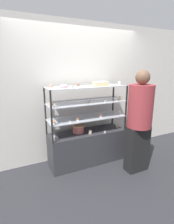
{
  "coord_description": "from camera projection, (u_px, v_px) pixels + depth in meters",
  "views": [
    {
      "loc": [
        -1.31,
        -2.75,
        1.8
      ],
      "look_at": [
        0.0,
        0.0,
        1.0
      ],
      "focal_mm": 28.0,
      "sensor_mm": 36.0,
      "label": 1
    }
  ],
  "objects": [
    {
      "name": "cupcake_5",
      "position": [
        100.0,
        115.0,
        3.18
      ],
      "size": [
        0.05,
        0.05,
        0.07
      ],
      "color": "white",
      "rests_on": "display_riser_lower"
    },
    {
      "name": "cupcake_6",
      "position": [
        119.0,
        112.0,
        3.4
      ],
      "size": [
        0.05,
        0.05,
        0.07
      ],
      "color": "white",
      "rests_on": "display_riser_lower"
    },
    {
      "name": "price_tag_3",
      "position": [
        73.0,
        87.0,
        2.7
      ],
      "size": [
        0.04,
        0.0,
        0.04
      ],
      "color": "white",
      "rests_on": "display_riser_upper"
    },
    {
      "name": "cupcake_9",
      "position": [
        119.0,
        98.0,
        3.3
      ],
      "size": [
        0.06,
        0.06,
        0.07
      ],
      "color": "#CCB28C",
      "rests_on": "display_riser_middle"
    },
    {
      "name": "cupcake_3",
      "position": [
        54.0,
        122.0,
        2.8
      ],
      "size": [
        0.05,
        0.05,
        0.07
      ],
      "color": "white",
      "rests_on": "display_riser_lower"
    },
    {
      "name": "price_tag_0",
      "position": [
        105.0,
        132.0,
        3.17
      ],
      "size": [
        0.04,
        0.0,
        0.04
      ],
      "color": "white",
      "rests_on": "display_base"
    },
    {
      "name": "cupcake_12",
      "position": [
        119.0,
        83.0,
        3.27
      ],
      "size": [
        0.05,
        0.05,
        0.06
      ],
      "color": "white",
      "rests_on": "display_riser_upper"
    },
    {
      "name": "display_riser_upper",
      "position": [
        87.0,
        87.0,
        3.04
      ],
      "size": [
        1.43,
        0.46,
        0.28
      ],
      "color": "black",
      "rests_on": "display_riser_middle"
    },
    {
      "name": "layer_cake_centerpiece",
      "position": [
        78.0,
        129.0,
        3.2
      ],
      "size": [
        0.21,
        0.21,
        0.14
      ],
      "color": "#C66660",
      "rests_on": "display_base"
    },
    {
      "name": "cupcake_0",
      "position": [
        54.0,
        138.0,
        2.89
      ],
      "size": [
        0.06,
        0.06,
        0.07
      ],
      "color": "#CCB28C",
      "rests_on": "display_base"
    },
    {
      "name": "display_riser_middle",
      "position": [
        87.0,
        103.0,
        3.11
      ],
      "size": [
        1.43,
        0.46,
        0.28
      ],
      "color": "black",
      "rests_on": "display_riser_lower"
    },
    {
      "name": "cupcake_2",
      "position": [
        117.0,
        126.0,
        3.47
      ],
      "size": [
        0.06,
        0.06,
        0.07
      ],
      "color": "#CCB28C",
      "rests_on": "display_base"
    },
    {
      "name": "cupcake_11",
      "position": [
        78.0,
        86.0,
        2.85
      ],
      "size": [
        0.05,
        0.05,
        0.06
      ],
      "color": "white",
      "rests_on": "display_riser_upper"
    },
    {
      "name": "display_base",
      "position": [
        87.0,
        147.0,
        3.33
      ],
      "size": [
        1.43,
        0.46,
        0.62
      ],
      "color": "#333338",
      "rests_on": "ground_plane"
    },
    {
      "name": "customer_figure",
      "position": [
        139.0,
        120.0,
        2.91
      ],
      "size": [
        0.41,
        0.41,
        1.74
      ],
      "color": "black",
      "rests_on": "ground_plane"
    },
    {
      "name": "price_tag_2",
      "position": [
        105.0,
        102.0,
        3.02
      ],
      "size": [
        0.04,
        0.0,
        0.04
      ],
      "color": "white",
      "rests_on": "display_riser_middle"
    },
    {
      "name": "cupcake_7",
      "position": [
        52.0,
        105.0,
        2.75
      ],
      "size": [
        0.06,
        0.06,
        0.07
      ],
      "color": "#CCB28C",
      "rests_on": "display_riser_middle"
    },
    {
      "name": "cupcake_8",
      "position": [
        88.0,
        101.0,
        3.06
      ],
      "size": [
        0.06,
        0.06,
        0.07
      ],
      "color": "#CCB28C",
      "rests_on": "display_riser_middle"
    },
    {
      "name": "cupcake_1",
      "position": [
        90.0,
        132.0,
        3.14
      ],
      "size": [
        0.06,
        0.06,
        0.07
      ],
      "color": "#CCB28C",
      "rests_on": "display_base"
    },
    {
      "name": "cupcake_4",
      "position": [
        77.0,
        119.0,
        2.99
      ],
      "size": [
        0.05,
        0.05,
        0.07
      ],
      "color": "beige",
      "rests_on": "display_riser_lower"
    },
    {
      "name": "ground_plane",
      "position": [
        87.0,
        161.0,
        3.41
      ],
      "size": [
        20.0,
        20.0,
        0.0
      ],
      "primitive_type": "plane",
      "color": "#2D2D33"
    },
    {
      "name": "price_tag_1",
      "position": [
        70.0,
        122.0,
        2.82
      ],
      "size": [
        0.04,
        0.0,
        0.04
      ],
      "color": "white",
      "rests_on": "display_riser_lower"
    },
    {
      "name": "display_riser_lower",
      "position": [
        87.0,
        118.0,
        3.18
      ],
      "size": [
        1.43,
        0.46,
        0.28
      ],
      "color": "black",
      "rests_on": "display_base"
    },
    {
      "name": "sheet_cake_frosted",
      "position": [
        100.0,
        84.0,
        3.13
      ],
      "size": [
        0.25,
        0.18,
        0.07
      ],
      "color": "#DBBC84",
      "rests_on": "display_riser_upper"
    },
    {
      "name": "cupcake_10",
      "position": [
        51.0,
        87.0,
        2.71
      ],
      "size": [
        0.05,
        0.05,
        0.06
      ],
      "color": "beige",
      "rests_on": "display_riser_upper"
    },
    {
      "name": "donut_glazed",
      "position": [
        64.0,
        86.0,
        2.9
      ],
      "size": [
        0.13,
        0.13,
        0.04
      ],
      "color": "#EFB2BC",
      "rests_on": "display_riser_upper"
    },
    {
      "name": "back_wall",
      "position": [
        79.0,
        93.0,
        3.4
      ],
      "size": [
        8.0,
        0.05,
        2.6
      ],
      "color": "silver",
      "rests_on": "ground_plane"
    }
  ]
}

